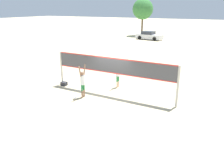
# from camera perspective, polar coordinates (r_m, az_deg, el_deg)

# --- Properties ---
(ground_plane) EXTENTS (200.00, 200.00, 0.00)m
(ground_plane) POSITION_cam_1_polar(r_m,az_deg,el_deg) (14.20, 0.00, -5.12)
(ground_plane) COLOR beige
(volleyball_net) EXTENTS (8.29, 0.13, 2.41)m
(volleyball_net) POSITION_cam_1_polar(r_m,az_deg,el_deg) (13.64, 0.00, 1.51)
(volleyball_net) COLOR beige
(volleyball_net) RESTS_ON ground_plane
(player_spiker) EXTENTS (0.28, 0.69, 2.06)m
(player_spiker) POSITION_cam_1_polar(r_m,az_deg,el_deg) (13.46, -7.68, -1.62)
(player_spiker) COLOR #8C664C
(player_spiker) RESTS_ON ground_plane
(player_blocker) EXTENTS (0.28, 0.69, 2.01)m
(player_blocker) POSITION_cam_1_polar(r_m,az_deg,el_deg) (15.05, 1.53, 0.43)
(player_blocker) COLOR beige
(player_blocker) RESTS_ON ground_plane
(volleyball) EXTENTS (0.23, 0.23, 0.23)m
(volleyball) POSITION_cam_1_polar(r_m,az_deg,el_deg) (13.54, -9.73, -5.99)
(volleyball) COLOR white
(volleyball) RESTS_ON ground_plane
(gear_bag) EXTENTS (0.41, 0.32, 0.26)m
(gear_bag) POSITION_cam_1_polar(r_m,az_deg,el_deg) (16.04, -12.42, -2.37)
(gear_bag) COLOR #2D2D33
(gear_bag) RESTS_ON ground_plane
(parked_car_mid) EXTENTS (4.73, 2.41, 1.41)m
(parked_car_mid) POSITION_cam_1_polar(r_m,az_deg,el_deg) (39.01, 9.65, 9.93)
(parked_car_mid) COLOR silver
(parked_car_mid) RESTS_ON ground_plane
(tree_right_cluster) EXTENTS (3.95, 3.95, 7.03)m
(tree_right_cluster) POSITION_cam_1_polar(r_m,az_deg,el_deg) (44.21, 8.04, 16.55)
(tree_right_cluster) COLOR #4C3823
(tree_right_cluster) RESTS_ON ground_plane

